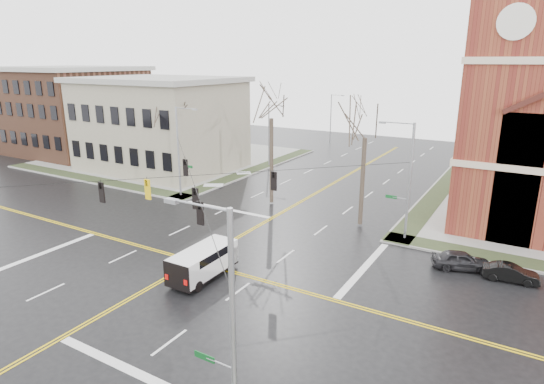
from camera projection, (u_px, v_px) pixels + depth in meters
The scene contains 18 objects.
ground at pixel (195, 262), 31.71m from camera, with size 120.00×120.00×0.00m, color black.
sidewalks at pixel (195, 261), 31.69m from camera, with size 80.00×80.00×0.17m.
road_markings at pixel (195, 261), 31.71m from camera, with size 100.00×100.00×0.01m.
civic_building_a at pixel (161, 126), 57.44m from camera, with size 18.00×14.00×11.00m, color gray.
civic_building_b at pixel (72, 112), 68.72m from camera, with size 18.00×16.00×12.00m, color brown.
signal_pole_ne at pixel (407, 178), 34.29m from camera, with size 2.75×0.22×9.00m.
signal_pole_nw at pixel (180, 149), 45.35m from camera, with size 2.75×0.22×9.00m.
signal_pole_se at pixel (229, 326), 15.29m from camera, with size 2.75×0.22×9.00m.
span_wires at pixel (191, 176), 29.97m from camera, with size 23.02×23.02×0.03m.
traffic_signals at pixel (185, 189), 29.63m from camera, with size 8.21×8.26×1.30m.
streetlight_north_a at pixel (270, 133), 58.79m from camera, with size 2.30×0.20×8.00m.
streetlight_north_b at pixel (332, 117), 75.32m from camera, with size 2.30×0.20×8.00m.
cargo_van at pixel (205, 260), 29.30m from camera, with size 2.02×5.16×1.95m.
parked_car_a at pixel (461, 260), 30.40m from camera, with size 1.51×3.76×1.28m, color black.
parked_car_b at pixel (511, 273), 28.80m from camera, with size 1.16×3.32×1.09m, color black.
tree_nw_far at pixel (171, 117), 48.63m from camera, with size 4.00×4.00×10.49m.
tree_nw_near at pixel (271, 113), 42.01m from camera, with size 4.00×4.00×12.24m.
tree_ne at pixel (365, 132), 36.37m from camera, with size 4.00×4.00×11.03m.
Camera 1 is at (19.40, -22.30, 13.56)m, focal length 30.00 mm.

